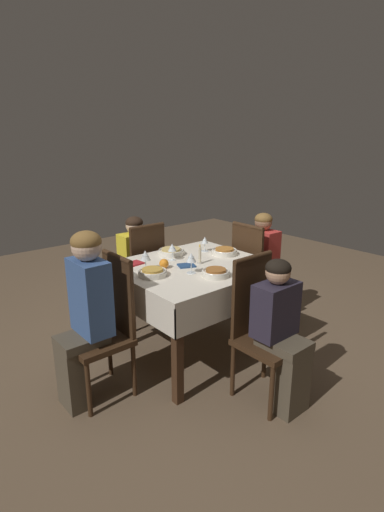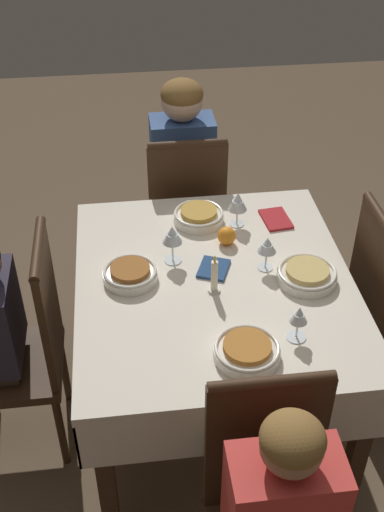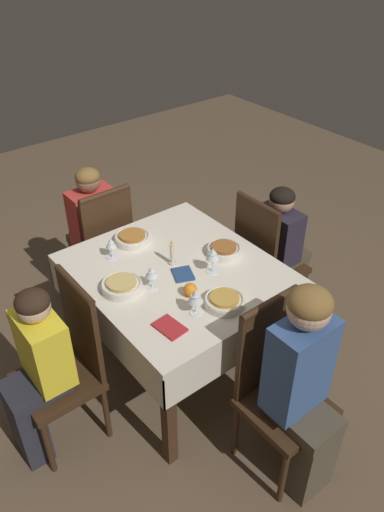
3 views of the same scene
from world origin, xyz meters
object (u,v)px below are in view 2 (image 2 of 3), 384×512
(chair_north, at_px, (28,344))
(wine_glass_north, at_px, (172,236))
(dining_table, at_px, (214,300))
(candle_centerpiece, at_px, (214,278))
(wine_glass_south, at_px, (267,246))
(wine_glass_east, at_px, (238,202))
(bowl_north, at_px, (130,274))
(person_adult_denim, at_px, (182,176))
(bowl_south, at_px, (307,274))
(bowl_west, at_px, (247,351))
(chair_east, at_px, (185,217))
(wine_glass_west, at_px, (299,317))
(orange_fruit, at_px, (227,236))
(chair_west, at_px, (268,510))
(napkin_spare_side, at_px, (276,219))
(bowl_east, at_px, (199,216))
(napkin_red_folded, at_px, (214,269))

(chair_north, distance_m, wine_glass_north, 0.70)
(wine_glass_north, bearing_deg, dining_table, -134.18)
(candle_centerpiece, bearing_deg, wine_glass_south, -62.70)
(wine_glass_east, distance_m, bowl_north, 0.55)
(person_adult_denim, relative_size, bowl_south, 5.34)
(wine_glass_north, xyz_separation_m, candle_centerpiece, (-0.20, -0.13, -0.05))
(bowl_west, bearing_deg, chair_east, 3.12)
(chair_north, xyz_separation_m, wine_glass_south, (0.05, -0.92, 0.35))
(wine_glass_west, distance_m, orange_fruit, 0.57)
(dining_table, height_order, chair_west, chair_west)
(napkin_spare_side, bearing_deg, orange_fruit, 119.98)
(bowl_south, height_order, napkin_spare_side, bowl_south)
(bowl_east, bearing_deg, wine_glass_east, -105.81)
(orange_fruit, bearing_deg, wine_glass_south, -145.14)
(napkin_spare_side, bearing_deg, bowl_east, 83.87)
(candle_centerpiece, distance_m, orange_fruit, 0.30)
(chair_east, bearing_deg, bowl_east, 91.70)
(napkin_spare_side, bearing_deg, dining_table, 138.79)
(chair_east, height_order, bowl_east, chair_east)
(bowl_north, bearing_deg, candle_centerpiece, -109.38)
(orange_fruit, xyz_separation_m, napkin_red_folded, (-0.16, 0.08, -0.03))
(wine_glass_north, height_order, orange_fruit, wine_glass_north)
(napkin_red_folded, bearing_deg, bowl_north, 93.27)
(person_adult_denim, xyz_separation_m, wine_glass_south, (-0.89, -0.22, 0.20))
(wine_glass_west, distance_m, napkin_spare_side, 0.70)
(chair_west, height_order, bowl_east, chair_west)
(bowl_west, relative_size, napkin_red_folded, 1.37)
(dining_table, xyz_separation_m, chair_east, (0.79, 0.02, -0.15))
(chair_east, distance_m, bowl_south, 0.94)
(candle_centerpiece, xyz_separation_m, napkin_red_folded, (0.12, -0.02, -0.06))
(chair_north, height_order, wine_glass_west, chair_north)
(chair_east, height_order, bowl_west, chair_east)
(bowl_north, xyz_separation_m, orange_fruit, (0.18, -0.39, 0.01))
(chair_west, height_order, wine_glass_west, chair_west)
(wine_glass_west, relative_size, napkin_spare_side, 0.81)
(chair_west, xyz_separation_m, person_adult_denim, (1.73, 0.07, 0.15))
(wine_glass_east, bearing_deg, chair_east, 20.69)
(chair_west, bearing_deg, napkin_red_folded, 92.87)
(bowl_south, height_order, napkin_red_folded, bowl_south)
(chair_east, height_order, wine_glass_south, chair_east)
(wine_glass_east, relative_size, bowl_south, 0.68)
(wine_glass_north, bearing_deg, person_adult_denim, -8.68)
(bowl_east, relative_size, bowl_west, 0.97)
(chair_west, height_order, bowl_south, chair_west)
(chair_north, relative_size, napkin_red_folded, 6.27)
(wine_glass_east, xyz_separation_m, bowl_south, (-0.39, -0.19, -0.08))
(candle_centerpiece, bearing_deg, chair_east, 0.55)
(bowl_south, relative_size, candle_centerpiece, 1.38)
(orange_fruit, bearing_deg, bowl_north, 114.69)
(chair_west, relative_size, candle_centerpiece, 6.17)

